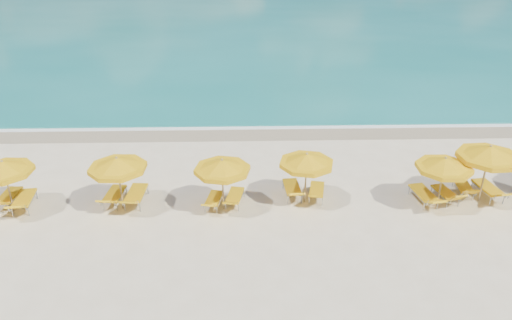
{
  "coord_description": "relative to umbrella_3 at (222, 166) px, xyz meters",
  "views": [
    {
      "loc": [
        -0.5,
        -17.15,
        10.44
      ],
      "look_at": [
        0.0,
        1.5,
        1.2
      ],
      "focal_mm": 35.0,
      "sensor_mm": 36.0,
      "label": 1
    }
  ],
  "objects": [
    {
      "name": "umbrella_4",
      "position": [
        3.25,
        0.46,
        -0.02
      ],
      "size": [
        2.49,
        2.49,
        2.19
      ],
      "rotation": [
        0.0,
        0.0,
        0.16
      ],
      "color": "tan",
      "rests_on": "ground"
    },
    {
      "name": "lounger_3_left",
      "position": [
        -0.39,
        0.22,
        -1.69
      ],
      "size": [
        0.82,
        1.69,
        0.65
      ],
      "rotation": [
        0.0,
        0.0,
        -0.19
      ],
      "color": "#A5A8AD",
      "rests_on": "ground"
    },
    {
      "name": "whitecap_near",
      "position": [
        -4.67,
        17.39,
        -1.89
      ],
      "size": [
        14.0,
        0.36,
        0.05
      ],
      "primitive_type": "cube",
      "color": "white",
      "rests_on": "ground"
    },
    {
      "name": "ground_plane",
      "position": [
        1.33,
        0.39,
        -1.89
      ],
      "size": [
        120.0,
        120.0,
        0.0
      ],
      "primitive_type": "plane",
      "color": "beige"
    },
    {
      "name": "umbrella_6",
      "position": [
        10.32,
        0.37,
        0.23
      ],
      "size": [
        3.1,
        3.1,
        2.49
      ],
      "rotation": [
        0.0,
        0.0,
        -0.32
      ],
      "color": "tan",
      "rests_on": "ground"
    },
    {
      "name": "lounger_2_left",
      "position": [
        -4.38,
        0.56,
        -1.66
      ],
      "size": [
        0.8,
        1.95,
        0.79
      ],
      "rotation": [
        0.0,
        0.0,
        -0.1
      ],
      "color": "#A5A8AD",
      "rests_on": "ground"
    },
    {
      "name": "lounger_6_right",
      "position": [
        10.79,
        0.62,
        -1.64
      ],
      "size": [
        0.96,
        2.07,
        0.84
      ],
      "rotation": [
        0.0,
        0.0,
        0.16
      ],
      "color": "#A5A8AD",
      "rests_on": "ground"
    },
    {
      "name": "wet_sand_band",
      "position": [
        1.33,
        7.79,
        -1.89
      ],
      "size": [
        120.0,
        2.6,
        0.01
      ],
      "primitive_type": "cube",
      "color": "tan",
      "rests_on": "ground"
    },
    {
      "name": "lounger_1_right",
      "position": [
        -7.82,
        0.26,
        -1.65
      ],
      "size": [
        0.86,
        2.05,
        0.81
      ],
      "rotation": [
        0.0,
        0.0,
        0.11
      ],
      "color": "#A5A8AD",
      "rests_on": "ground"
    },
    {
      "name": "lounger_4_right",
      "position": [
        3.77,
        0.74,
        -1.67
      ],
      "size": [
        0.9,
        1.84,
        0.73
      ],
      "rotation": [
        0.0,
        0.0,
        -0.19
      ],
      "color": "#A5A8AD",
      "rests_on": "ground"
    },
    {
      "name": "lounger_6_left",
      "position": [
        9.88,
        0.89,
        -1.68
      ],
      "size": [
        0.73,
        1.74,
        0.77
      ],
      "rotation": [
        0.0,
        0.0,
        -0.1
      ],
      "color": "#A5A8AD",
      "rests_on": "ground"
    },
    {
      "name": "umbrella_1",
      "position": [
        -8.19,
        0.07,
        0.01
      ],
      "size": [
        2.8,
        2.8,
        2.22
      ],
      "rotation": [
        0.0,
        0.0,
        0.34
      ],
      "color": "tan",
      "rests_on": "ground"
    },
    {
      "name": "foam_line",
      "position": [
        1.33,
        8.59,
        -1.89
      ],
      "size": [
        120.0,
        1.2,
        0.03
      ],
      "primitive_type": "cube",
      "color": "white",
      "rests_on": "ground"
    },
    {
      "name": "lounger_5_left",
      "position": [
        8.02,
        0.29,
        -1.65
      ],
      "size": [
        0.94,
        2.06,
        0.76
      ],
      "rotation": [
        0.0,
        0.0,
        0.16
      ],
      "color": "#A5A8AD",
      "rests_on": "ground"
    },
    {
      "name": "umbrella_3",
      "position": [
        0.0,
        0.0,
        0.0
      ],
      "size": [
        2.54,
        2.54,
        2.21
      ],
      "rotation": [
        0.0,
        0.0,
        0.18
      ],
      "color": "tan",
      "rests_on": "ground"
    },
    {
      "name": "umbrella_5",
      "position": [
        8.46,
        -0.05,
        -0.01
      ],
      "size": [
        2.82,
        2.82,
        2.2
      ],
      "rotation": [
        0.0,
        0.0,
        0.38
      ],
      "color": "tan",
      "rests_on": "ground"
    },
    {
      "name": "lounger_5_right",
      "position": [
        8.94,
        0.39,
        -1.67
      ],
      "size": [
        0.9,
        1.76,
        0.8
      ],
      "rotation": [
        0.0,
        0.0,
        0.21
      ],
      "color": "#A5A8AD",
      "rests_on": "ground"
    },
    {
      "name": "lounger_4_left",
      "position": [
        2.79,
        0.9,
        -1.66
      ],
      "size": [
        0.75,
        1.93,
        0.8
      ],
      "rotation": [
        0.0,
        0.0,
        0.07
      ],
      "color": "#A5A8AD",
      "rests_on": "ground"
    },
    {
      "name": "ocean",
      "position": [
        1.33,
        48.39,
        -1.89
      ],
      "size": [
        120.0,
        80.0,
        0.3
      ],
      "primitive_type": "cube",
      "color": "#136D66",
      "rests_on": "ground"
    },
    {
      "name": "whitecap_far",
      "position": [
        9.33,
        24.39,
        -1.89
      ],
      "size": [
        18.0,
        0.3,
        0.05
      ],
      "primitive_type": "cube",
      "color": "white",
      "rests_on": "ground"
    },
    {
      "name": "lounger_2_right",
      "position": [
        -3.51,
        0.54,
        -1.64
      ],
      "size": [
        0.78,
        2.09,
        0.82
      ],
      "rotation": [
        0.0,
        0.0,
        -0.06
      ],
      "color": "#A5A8AD",
      "rests_on": "ground"
    },
    {
      "name": "umbrella_2",
      "position": [
        -3.96,
        0.15,
        0.05
      ],
      "size": [
        2.88,
        2.88,
        2.27
      ],
      "rotation": [
        0.0,
        0.0,
        0.35
      ],
      "color": "tan",
      "rests_on": "ground"
    },
    {
      "name": "lounger_3_right",
      "position": [
        0.44,
        0.38,
        -1.68
      ],
      "size": [
        0.87,
        1.83,
        0.68
      ],
      "rotation": [
        0.0,
        0.0,
        -0.18
      ],
      "color": "#A5A8AD",
      "rests_on": "ground"
    },
    {
      "name": "lounger_1_left",
      "position": [
        -8.55,
        0.54,
        -1.66
      ],
      "size": [
        0.66,
        1.86,
        0.81
      ],
      "rotation": [
        0.0,
        0.0,
        -0.02
      ],
      "color": "#A5A8AD",
      "rests_on": "ground"
    }
  ]
}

